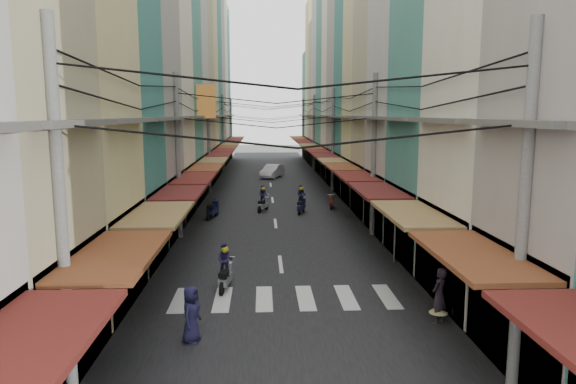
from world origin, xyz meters
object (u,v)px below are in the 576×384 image
object	(u,v)px
bicycle	(423,266)
traffic_sign	(395,219)
white_car	(272,178)
market_umbrella	(452,219)

from	to	relation	value
bicycle	traffic_sign	bearing A→B (deg)	49.94
bicycle	traffic_sign	xyz separation A→B (m)	(-1.09, 0.57, 1.84)
white_car	market_umbrella	bearing A→B (deg)	-58.22
traffic_sign	white_car	bearing A→B (deg)	98.87
market_umbrella	traffic_sign	size ratio (longest dim) A/B	0.99
white_car	bicycle	size ratio (longest dim) A/B	3.00
white_car	market_umbrella	world-z (taller)	market_umbrella
white_car	bicycle	world-z (taller)	white_car
bicycle	traffic_sign	world-z (taller)	traffic_sign
bicycle	market_umbrella	bearing A→B (deg)	-166.36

